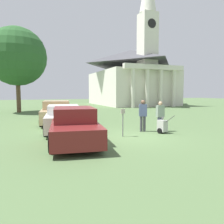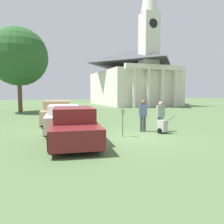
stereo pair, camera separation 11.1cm
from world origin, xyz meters
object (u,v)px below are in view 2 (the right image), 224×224
parked_car_tan (57,113)px  parking_meter (123,117)px  parked_car_white (64,118)px  church (133,75)px  equipment_cart (162,126)px  parked_car_maroon (74,126)px  person_supervisor (160,115)px  person_worker (143,114)px

parked_car_tan → parking_meter: 6.55m
parked_car_white → church: size_ratio=0.24×
equipment_cart → church: church is taller
parking_meter → equipment_cart: 2.35m
parked_car_maroon → parked_car_white: 3.04m
person_supervisor → church: 27.08m
parked_car_tan → equipment_cart: (4.68, -6.03, -0.33)m
parked_car_tan → equipment_cart: bearing=-44.4°
person_worker → equipment_cart: bearing=156.4°
parking_meter → person_supervisor: size_ratio=0.82×
parked_car_tan → equipment_cart: size_ratio=5.42×
person_supervisor → parked_car_maroon: bearing=10.4°
parked_car_white → person_supervisor: size_ratio=3.15×
person_supervisor → parked_car_tan: bearing=-47.3°
parked_car_tan → church: 24.83m
parked_car_maroon → parked_car_tan: (0.00, 6.31, 0.02)m
equipment_cart → parking_meter: bearing=165.9°
parked_car_tan → person_supervisor: bearing=-40.9°
parked_car_maroon → person_supervisor: (4.87, 0.78, 0.24)m
parked_car_white → person_worker: size_ratio=3.00×
equipment_cart → church: 27.69m
equipment_cart → church: bearing=51.7°
person_supervisor → church: (10.31, 24.68, 4.22)m
parked_car_white → parking_meter: parked_car_white is taller
parked_car_maroon → parking_meter: (2.40, 0.21, 0.24)m
person_worker → person_supervisor: 0.95m
parking_meter → equipment_cart: bearing=1.6°
parked_car_maroon → parked_car_tan: 6.31m
parked_car_white → church: (15.18, 22.42, 4.47)m
parking_meter → equipment_cart: (2.29, 0.06, -0.55)m
parked_car_white → parking_meter: (2.40, -2.83, 0.26)m
parked_car_maroon → equipment_cart: size_ratio=5.49×
parking_meter → person_supervisor: 2.53m
parking_meter → person_worker: bearing=28.8°
parked_car_maroon → person_worker: (3.97, 1.08, 0.29)m
parking_meter → person_worker: (1.57, 0.86, 0.05)m
person_supervisor → equipment_cart: size_ratio=1.64×
parked_car_tan → parked_car_white: bearing=-82.2°
parked_car_maroon → person_supervisor: 4.94m
parked_car_maroon → church: size_ratio=0.26×
person_worker → parked_car_white: bearing=-1.7°
church → equipment_cart: bearing=-112.6°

